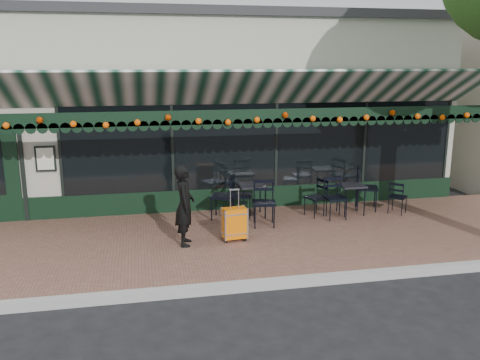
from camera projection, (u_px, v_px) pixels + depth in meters
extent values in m
plane|color=black|center=(256.00, 287.00, 8.10)|extent=(80.00, 80.00, 0.00)
cube|color=brown|center=(233.00, 241.00, 9.99)|extent=(18.00, 4.00, 0.15)
cube|color=#9E9E99|center=(257.00, 285.00, 8.01)|extent=(18.00, 0.16, 0.15)
cube|color=#A9A592|center=(196.00, 105.00, 15.23)|extent=(12.00, 8.00, 4.50)
cube|color=black|center=(268.00, 144.00, 11.76)|extent=(9.20, 0.04, 2.00)
cube|color=silver|center=(45.00, 159.00, 10.81)|extent=(0.42, 0.04, 0.55)
cube|color=black|center=(228.00, 117.00, 9.95)|extent=(12.00, 0.03, 0.28)
cylinder|color=#FF6A08|center=(228.00, 118.00, 9.90)|extent=(11.60, 0.12, 0.12)
imported|color=black|center=(185.00, 205.00, 9.42)|extent=(0.43, 0.60, 1.53)
cube|color=orange|center=(235.00, 223.00, 9.71)|extent=(0.47, 0.30, 0.59)
cube|color=black|center=(235.00, 239.00, 9.79)|extent=(0.47, 0.30, 0.06)
cube|color=silver|center=(235.00, 199.00, 9.61)|extent=(0.20, 0.05, 0.36)
cube|color=black|center=(351.00, 185.00, 11.39)|extent=(0.55, 0.55, 0.04)
cylinder|color=black|center=(345.00, 203.00, 11.20)|extent=(0.03, 0.03, 0.64)
cylinder|color=black|center=(365.00, 202.00, 11.29)|extent=(0.03, 0.03, 0.64)
cylinder|color=black|center=(337.00, 198.00, 11.64)|extent=(0.03, 0.03, 0.64)
cylinder|color=black|center=(356.00, 197.00, 11.73)|extent=(0.03, 0.03, 0.64)
cube|color=black|center=(252.00, 185.00, 11.21)|extent=(0.58, 0.58, 0.04)
cylinder|color=black|center=(244.00, 205.00, 11.01)|extent=(0.03, 0.03, 0.68)
cylinder|color=black|center=(265.00, 203.00, 11.11)|extent=(0.03, 0.03, 0.68)
cylinder|color=black|center=(239.00, 199.00, 11.48)|extent=(0.03, 0.03, 0.68)
cylinder|color=black|center=(260.00, 198.00, 11.57)|extent=(0.03, 0.03, 0.68)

